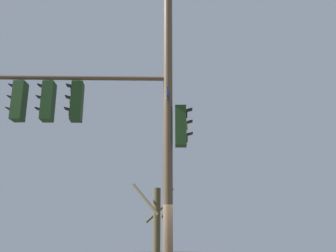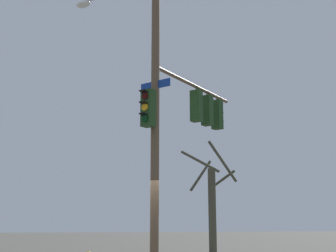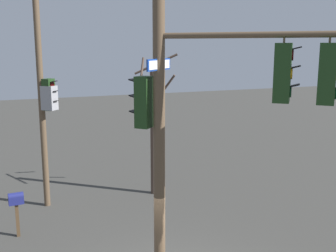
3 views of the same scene
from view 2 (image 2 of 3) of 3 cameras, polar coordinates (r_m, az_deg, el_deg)
main_signal_pole_assembly at (r=14.34m, az=0.34°, el=3.49°), size 4.14×6.05×9.52m
bare_tree_behind_pole at (r=19.38m, az=5.68°, el=-9.64°), size 2.37×2.41×4.65m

